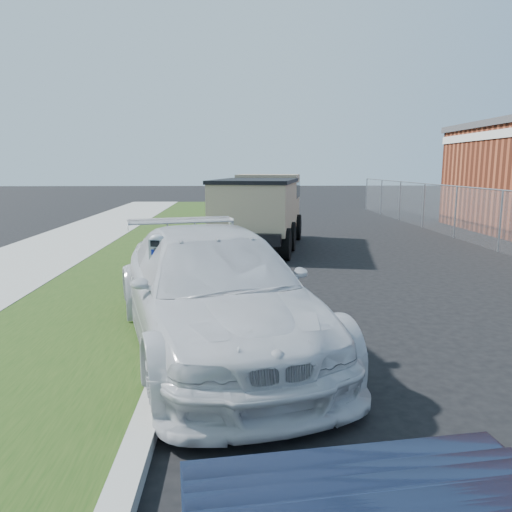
{
  "coord_description": "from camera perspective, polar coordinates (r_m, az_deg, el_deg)",
  "views": [
    {
      "loc": [
        -1.75,
        -7.16,
        2.46
      ],
      "look_at": [
        -1.4,
        1.0,
        1.0
      ],
      "focal_mm": 35.0,
      "sensor_mm": 36.0,
      "label": 1
    }
  ],
  "objects": [
    {
      "name": "ground",
      "position": [
        7.77,
        10.81,
        -8.51
      ],
      "size": [
        120.0,
        120.0,
        0.0
      ],
      "primitive_type": "plane",
      "color": "black",
      "rests_on": "ground"
    },
    {
      "name": "streetside",
      "position": [
        10.21,
        -24.4,
        -4.34
      ],
      "size": [
        6.12,
        50.0,
        0.15
      ],
      "color": "gray",
      "rests_on": "ground"
    },
    {
      "name": "chainlink_fence",
      "position": [
        16.19,
        26.26,
        4.85
      ],
      "size": [
        0.06,
        30.06,
        30.0
      ],
      "color": "slate",
      "rests_on": "ground"
    },
    {
      "name": "parking_meter",
      "position": [
        6.75,
        -11.16,
        -0.93
      ],
      "size": [
        0.23,
        0.18,
        1.45
      ],
      "rotation": [
        0.0,
        0.0,
        -0.27
      ],
      "color": "#3F4247",
      "rests_on": "ground"
    },
    {
      "name": "white_wagon",
      "position": [
        6.88,
        -4.82,
        -3.84
      ],
      "size": [
        3.65,
        5.94,
        1.61
      ],
      "primitive_type": "imported",
      "rotation": [
        0.0,
        0.0,
        0.27
      ],
      "color": "silver",
      "rests_on": "ground"
    },
    {
      "name": "dump_truck",
      "position": [
        15.58,
        0.56,
        5.66
      ],
      "size": [
        3.19,
        5.94,
        2.21
      ],
      "rotation": [
        0.0,
        0.0,
        -0.2
      ],
      "color": "black",
      "rests_on": "ground"
    }
  ]
}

